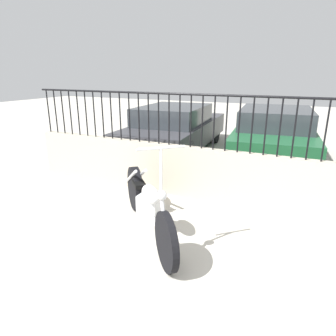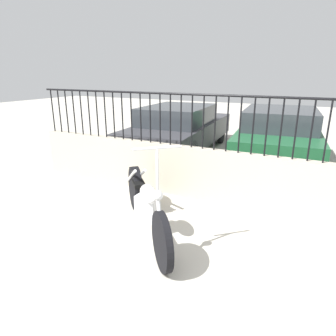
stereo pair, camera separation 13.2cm
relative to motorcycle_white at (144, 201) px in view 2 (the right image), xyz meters
name	(u,v)px [view 2 (the right image)]	position (x,y,z in m)	size (l,w,h in m)	color
low_wall	(248,181)	(1.10, 1.32, 0.04)	(8.46, 0.18, 0.89)	#B2A893
fence_railing	(254,116)	(1.10, 1.32, 1.06)	(8.46, 0.04, 0.88)	black
motorcycle_white	(144,201)	(0.00, 0.00, 0.00)	(1.70, 1.79, 1.35)	black
car_dark_grey	(180,128)	(-1.40, 4.08, 0.23)	(2.04, 4.58, 1.25)	black
car_green	(279,134)	(1.11, 4.36, 0.25)	(2.19, 4.46, 1.28)	black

